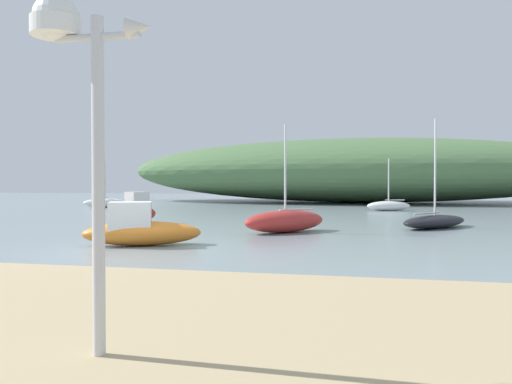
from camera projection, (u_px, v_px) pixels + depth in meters
ground_plane at (134, 251)px, 13.56m from camera, size 120.00×120.00×0.00m
distant_hill at (359, 170)px, 45.20m from camera, size 41.58×14.78×5.58m
mast_structure at (72, 63)px, 4.88m from camera, size 1.22×0.48×3.42m
motorboat_inner_mooring at (139, 229)px, 14.78m from camera, size 3.53×2.33×1.26m
sailboat_off_point at (389, 206)px, 32.10m from camera, size 2.85×1.60×3.26m
motorboat_east_reach at (134, 211)px, 22.49m from camera, size 1.88×2.55×1.38m
sailboat_far_left at (105, 203)px, 35.98m from camera, size 3.06×1.96×3.20m
sailboat_near_shore at (285, 221)px, 18.60m from camera, size 3.23×3.44×3.89m
sailboat_centre_water at (435, 221)px, 20.32m from camera, size 3.39×3.88×4.31m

